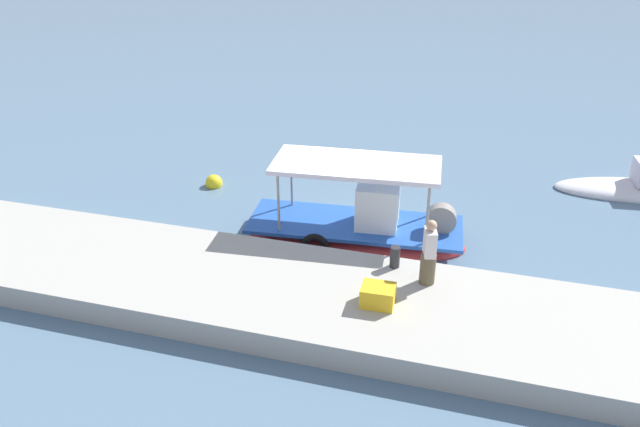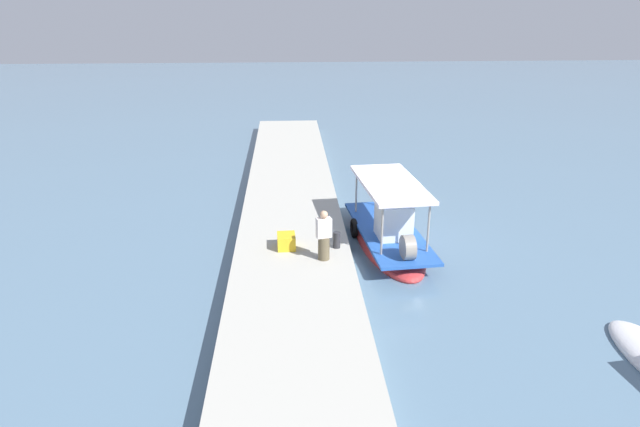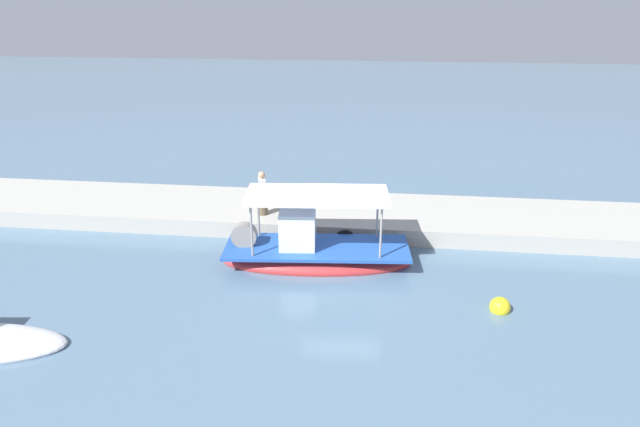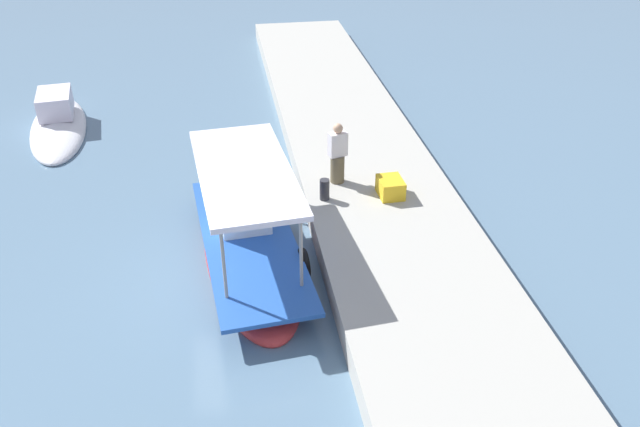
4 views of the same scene
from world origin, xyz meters
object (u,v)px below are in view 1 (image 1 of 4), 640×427
(main_fishing_boat, at_px, (358,229))
(cargo_crate, at_px, (378,295))
(mooring_bollard, at_px, (395,257))
(fisherman_near_bollard, at_px, (429,255))
(marker_buoy, at_px, (214,183))

(main_fishing_boat, xyz_separation_m, cargo_crate, (1.25, -3.59, 0.42))
(main_fishing_boat, distance_m, cargo_crate, 3.82)
(main_fishing_boat, bearing_deg, mooring_bollard, -55.73)
(main_fishing_boat, relative_size, cargo_crate, 8.55)
(mooring_bollard, bearing_deg, fisherman_near_bollard, -29.64)
(cargo_crate, bearing_deg, main_fishing_boat, 109.18)
(fisherman_near_bollard, height_order, marker_buoy, fisherman_near_bollard)
(main_fishing_boat, height_order, mooring_bollard, main_fishing_boat)
(marker_buoy, bearing_deg, cargo_crate, -41.66)
(main_fishing_boat, xyz_separation_m, marker_buoy, (-5.36, 2.29, -0.29))
(marker_buoy, bearing_deg, main_fishing_boat, -23.14)
(fisherman_near_bollard, relative_size, mooring_bollard, 3.01)
(fisherman_near_bollard, xyz_separation_m, mooring_bollard, (-0.83, 0.47, -0.46))
(mooring_bollard, distance_m, cargo_crate, 1.63)
(main_fishing_boat, relative_size, mooring_bollard, 11.58)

